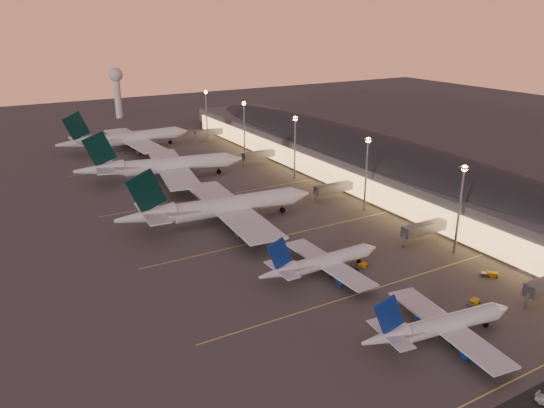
{
  "coord_description": "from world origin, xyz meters",
  "views": [
    {
      "loc": [
        -78.04,
        -93.05,
        63.85
      ],
      "look_at": [
        2.0,
        45.0,
        7.0
      ],
      "focal_mm": 35.0,
      "sensor_mm": 36.0,
      "label": 1
    }
  ],
  "objects_px": {
    "airliner_narrow_south": "(439,326)",
    "baggage_tug_d": "(490,274)",
    "airliner_narrow_north": "(321,263)",
    "airliner_wide_near": "(219,207)",
    "baggage_tug_c": "(362,266)",
    "airliner_wide_far": "(126,139)",
    "baggage_tug_b": "(473,303)",
    "radar_tower": "(117,84)",
    "airliner_wide_mid": "(162,166)"
  },
  "relations": [
    {
      "from": "airliner_wide_mid",
      "to": "baggage_tug_b",
      "type": "distance_m",
      "value": 136.82
    },
    {
      "from": "airliner_wide_near",
      "to": "baggage_tug_b",
      "type": "bearing_deg",
      "value": -64.65
    },
    {
      "from": "baggage_tug_c",
      "to": "baggage_tug_d",
      "type": "relative_size",
      "value": 1.01
    },
    {
      "from": "baggage_tug_b",
      "to": "baggage_tug_c",
      "type": "relative_size",
      "value": 1.0
    },
    {
      "from": "airliner_wide_far",
      "to": "baggage_tug_d",
      "type": "relative_size",
      "value": 16.91
    },
    {
      "from": "baggage_tug_b",
      "to": "baggage_tug_d",
      "type": "height_order",
      "value": "baggage_tug_d"
    },
    {
      "from": "airliner_narrow_south",
      "to": "baggage_tug_b",
      "type": "distance_m",
      "value": 19.25
    },
    {
      "from": "baggage_tug_c",
      "to": "baggage_tug_b",
      "type": "bearing_deg",
      "value": -84.25
    },
    {
      "from": "airliner_narrow_south",
      "to": "airliner_wide_near",
      "type": "distance_m",
      "value": 83.82
    },
    {
      "from": "baggage_tug_b",
      "to": "airliner_narrow_south",
      "type": "bearing_deg",
      "value": -172.2
    },
    {
      "from": "airliner_narrow_south",
      "to": "baggage_tug_d",
      "type": "bearing_deg",
      "value": 29.89
    },
    {
      "from": "radar_tower",
      "to": "airliner_narrow_north",
      "type": "bearing_deg",
      "value": -93.31
    },
    {
      "from": "radar_tower",
      "to": "baggage_tug_b",
      "type": "height_order",
      "value": "radar_tower"
    },
    {
      "from": "airliner_narrow_north",
      "to": "baggage_tug_d",
      "type": "distance_m",
      "value": 43.91
    },
    {
      "from": "airliner_narrow_south",
      "to": "airliner_wide_mid",
      "type": "distance_m",
      "value": 140.16
    },
    {
      "from": "radar_tower",
      "to": "airliner_wide_near",
      "type": "bearing_deg",
      "value": -96.16
    },
    {
      "from": "airliner_wide_mid",
      "to": "radar_tower",
      "type": "xyz_separation_m",
      "value": [
        21.72,
        148.87,
        16.22
      ]
    },
    {
      "from": "airliner_wide_mid",
      "to": "baggage_tug_c",
      "type": "relative_size",
      "value": 16.9
    },
    {
      "from": "airliner_narrow_south",
      "to": "baggage_tug_d",
      "type": "xyz_separation_m",
      "value": [
        33.39,
        13.72,
        -2.87
      ]
    },
    {
      "from": "airliner_wide_mid",
      "to": "airliner_wide_far",
      "type": "xyz_separation_m",
      "value": [
        1.35,
        58.54,
        -0.09
      ]
    },
    {
      "from": "airliner_wide_near",
      "to": "airliner_wide_mid",
      "type": "height_order",
      "value": "airliner_wide_mid"
    },
    {
      "from": "airliner_narrow_north",
      "to": "baggage_tug_c",
      "type": "bearing_deg",
      "value": -12.3
    },
    {
      "from": "airliner_wide_near",
      "to": "airliner_wide_far",
      "type": "relative_size",
      "value": 0.98
    },
    {
      "from": "airliner_wide_mid",
      "to": "baggage_tug_c",
      "type": "height_order",
      "value": "airliner_wide_mid"
    },
    {
      "from": "airliner_narrow_south",
      "to": "airliner_wide_near",
      "type": "bearing_deg",
      "value": 105.47
    },
    {
      "from": "airliner_narrow_north",
      "to": "airliner_wide_near",
      "type": "height_order",
      "value": "airliner_wide_near"
    },
    {
      "from": "airliner_wide_far",
      "to": "baggage_tug_b",
      "type": "bearing_deg",
      "value": -85.2
    },
    {
      "from": "airliner_wide_near",
      "to": "airliner_wide_mid",
      "type": "distance_m",
      "value": 56.71
    },
    {
      "from": "airliner_wide_mid",
      "to": "baggage_tug_c",
      "type": "xyz_separation_m",
      "value": [
        18.71,
        -105.41,
        -5.13
      ]
    },
    {
      "from": "airliner_narrow_north",
      "to": "baggage_tug_b",
      "type": "height_order",
      "value": "airliner_narrow_north"
    },
    {
      "from": "airliner_narrow_north",
      "to": "airliner_wide_near",
      "type": "relative_size",
      "value": 0.55
    },
    {
      "from": "airliner_wide_near",
      "to": "baggage_tug_c",
      "type": "bearing_deg",
      "value": -64.21
    },
    {
      "from": "airliner_narrow_north",
      "to": "baggage_tug_c",
      "type": "xyz_separation_m",
      "value": [
        11.56,
        -2.38,
        -2.89
      ]
    },
    {
      "from": "baggage_tug_c",
      "to": "radar_tower",
      "type": "bearing_deg",
      "value": 74.81
    },
    {
      "from": "airliner_wide_far",
      "to": "baggage_tug_c",
      "type": "bearing_deg",
      "value": -87.38
    },
    {
      "from": "radar_tower",
      "to": "baggage_tug_d",
      "type": "relative_size",
      "value": 8.14
    },
    {
      "from": "airliner_narrow_north",
      "to": "baggage_tug_c",
      "type": "relative_size",
      "value": 9.07
    },
    {
      "from": "airliner_narrow_south",
      "to": "baggage_tug_d",
      "type": "distance_m",
      "value": 36.21
    },
    {
      "from": "airliner_narrow_south",
      "to": "airliner_wide_near",
      "type": "xyz_separation_m",
      "value": [
        -11.54,
        82.99,
        2.03
      ]
    },
    {
      "from": "airliner_narrow_south",
      "to": "airliner_narrow_north",
      "type": "xyz_separation_m",
      "value": [
        -3.94,
        36.67,
        -0.02
      ]
    },
    {
      "from": "airliner_wide_far",
      "to": "baggage_tug_b",
      "type": "xyz_separation_m",
      "value": [
        27.77,
        -192.13,
        -5.04
      ]
    },
    {
      "from": "airliner_wide_mid",
      "to": "airliner_narrow_north",
      "type": "bearing_deg",
      "value": -76.16
    },
    {
      "from": "airliner_wide_mid",
      "to": "airliner_wide_near",
      "type": "bearing_deg",
      "value": -80.59
    },
    {
      "from": "airliner_wide_near",
      "to": "radar_tower",
      "type": "bearing_deg",
      "value": 88.16
    },
    {
      "from": "baggage_tug_c",
      "to": "baggage_tug_d",
      "type": "height_order",
      "value": "baggage_tug_d"
    },
    {
      "from": "airliner_wide_near",
      "to": "baggage_tug_c",
      "type": "height_order",
      "value": "airliner_wide_near"
    },
    {
      "from": "airliner_wide_near",
      "to": "baggage_tug_d",
      "type": "height_order",
      "value": "airliner_wide_near"
    },
    {
      "from": "airliner_wide_mid",
      "to": "radar_tower",
      "type": "bearing_deg",
      "value": 91.56
    },
    {
      "from": "airliner_narrow_south",
      "to": "radar_tower",
      "type": "relative_size",
      "value": 1.14
    },
    {
      "from": "airliner_wide_mid",
      "to": "airliner_narrow_south",
      "type": "bearing_deg",
      "value": -75.6
    }
  ]
}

